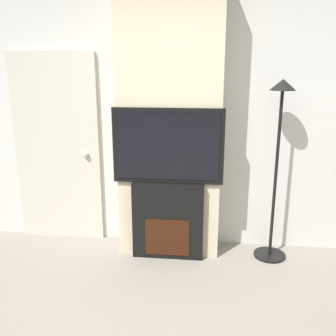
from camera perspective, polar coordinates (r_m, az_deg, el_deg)
The scene contains 6 objects.
wall_back at distance 3.83m, azimuth 0.64°, elevation 7.76°, with size 6.00×0.06×2.70m.
chimney_breast at distance 3.63m, azimuth 0.31°, elevation 7.32°, with size 0.99×0.36×2.70m.
fireplace at distance 3.72m, azimuth -0.00°, elevation -7.96°, with size 0.69×0.15×0.78m.
television at distance 3.49m, azimuth -0.01°, elevation 3.36°, with size 1.04×0.07×0.71m.
floor_lamp at distance 3.63m, azimuth 16.42°, elevation 3.03°, with size 0.31×0.31×1.74m.
entry_door at distance 4.14m, azimuth -16.51°, elevation 2.75°, with size 0.92×0.09×2.00m.
Camera 1 is at (0.37, -1.75, 1.86)m, focal length 40.00 mm.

